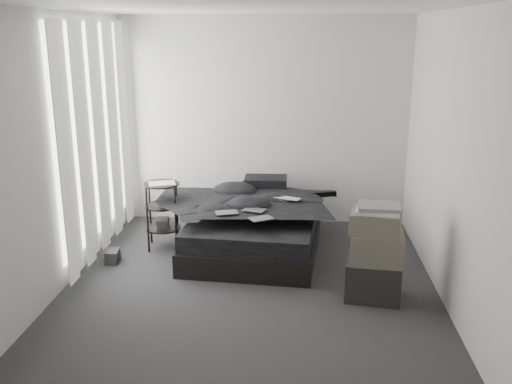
# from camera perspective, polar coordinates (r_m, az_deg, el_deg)

# --- Properties ---
(floor) EXTENTS (3.60, 4.20, 0.01)m
(floor) POSITION_cam_1_polar(r_m,az_deg,el_deg) (5.59, -0.65, -9.67)
(floor) COLOR #2C2C2F
(floor) RESTS_ON ground
(ceiling) EXTENTS (3.60, 4.20, 0.01)m
(ceiling) POSITION_cam_1_polar(r_m,az_deg,el_deg) (5.05, -0.75, 18.00)
(ceiling) COLOR white
(ceiling) RESTS_ON ground
(wall_back) EXTENTS (3.60, 0.01, 2.60)m
(wall_back) POSITION_cam_1_polar(r_m,az_deg,el_deg) (7.23, 0.81, 7.03)
(wall_back) COLOR silver
(wall_back) RESTS_ON ground
(wall_front) EXTENTS (3.60, 0.01, 2.60)m
(wall_front) POSITION_cam_1_polar(r_m,az_deg,el_deg) (3.16, -4.12, -4.80)
(wall_front) COLOR silver
(wall_front) RESTS_ON ground
(wall_left) EXTENTS (0.01, 4.20, 2.60)m
(wall_left) POSITION_cam_1_polar(r_m,az_deg,el_deg) (5.62, -19.33, 3.56)
(wall_left) COLOR silver
(wall_left) RESTS_ON ground
(wall_right) EXTENTS (0.01, 4.20, 2.60)m
(wall_right) POSITION_cam_1_polar(r_m,az_deg,el_deg) (5.32, 19.03, 2.92)
(wall_right) COLOR silver
(wall_right) RESTS_ON ground
(window_left) EXTENTS (0.02, 2.00, 2.30)m
(window_left) POSITION_cam_1_polar(r_m,az_deg,el_deg) (6.42, -16.05, 5.74)
(window_left) COLOR white
(window_left) RESTS_ON wall_left
(curtain_left) EXTENTS (0.06, 2.12, 2.48)m
(curtain_left) POSITION_cam_1_polar(r_m,az_deg,el_deg) (6.42, -15.58, 5.13)
(curtain_left) COLOR white
(curtain_left) RESTS_ON wall_left
(bed) EXTENTS (1.53, 1.93, 0.25)m
(bed) POSITION_cam_1_polar(r_m,az_deg,el_deg) (6.48, -0.07, -4.79)
(bed) COLOR black
(bed) RESTS_ON floor
(mattress) EXTENTS (1.47, 1.88, 0.19)m
(mattress) POSITION_cam_1_polar(r_m,az_deg,el_deg) (6.41, -0.07, -2.94)
(mattress) COLOR black
(mattress) RESTS_ON bed
(duvet) EXTENTS (1.47, 1.67, 0.21)m
(duvet) POSITION_cam_1_polar(r_m,az_deg,el_deg) (6.30, -0.14, -1.31)
(duvet) COLOR black
(duvet) RESTS_ON mattress
(pillow_lower) EXTENTS (0.58, 0.42, 0.12)m
(pillow_lower) POSITION_cam_1_polar(r_m,az_deg,el_deg) (7.04, 0.50, 0.16)
(pillow_lower) COLOR black
(pillow_lower) RESTS_ON mattress
(pillow_upper) EXTENTS (0.52, 0.37, 0.12)m
(pillow_upper) POSITION_cam_1_polar(r_m,az_deg,el_deg) (6.98, 0.99, 1.04)
(pillow_upper) COLOR black
(pillow_upper) RESTS_ON pillow_lower
(laptop) EXTENTS (0.34, 0.29, 0.02)m
(laptop) POSITION_cam_1_polar(r_m,az_deg,el_deg) (6.31, 3.01, -0.20)
(laptop) COLOR silver
(laptop) RESTS_ON duvet
(comic_a) EXTENTS (0.26, 0.21, 0.01)m
(comic_a) POSITION_cam_1_polar(r_m,az_deg,el_deg) (5.89, -2.96, -1.45)
(comic_a) COLOR black
(comic_a) RESTS_ON duvet
(comic_b) EXTENTS (0.26, 0.21, 0.01)m
(comic_b) POSITION_cam_1_polar(r_m,az_deg,el_deg) (5.97, -0.20, -1.15)
(comic_b) COLOR black
(comic_b) RESTS_ON duvet
(comic_c) EXTENTS (0.27, 0.25, 0.01)m
(comic_c) POSITION_cam_1_polar(r_m,az_deg,el_deg) (5.70, 0.50, -1.92)
(comic_c) COLOR black
(comic_c) RESTS_ON duvet
(side_stand) EXTENTS (0.47, 0.47, 0.75)m
(side_stand) POSITION_cam_1_polar(r_m,az_deg,el_deg) (6.58, -9.32, -2.37)
(side_stand) COLOR black
(side_stand) RESTS_ON floor
(papers) EXTENTS (0.34, 0.30, 0.02)m
(papers) POSITION_cam_1_polar(r_m,az_deg,el_deg) (6.46, -9.39, 0.83)
(papers) COLOR white
(papers) RESTS_ON side_stand
(floor_books) EXTENTS (0.13, 0.19, 0.13)m
(floor_books) POSITION_cam_1_polar(r_m,az_deg,el_deg) (6.35, -14.15, -6.30)
(floor_books) COLOR black
(floor_books) RESTS_ON floor
(box_lower) EXTENTS (0.56, 0.47, 0.37)m
(box_lower) POSITION_cam_1_polar(r_m,az_deg,el_deg) (5.46, 11.68, -8.57)
(box_lower) COLOR black
(box_lower) RESTS_ON floor
(box_mid) EXTENTS (0.50, 0.41, 0.28)m
(box_mid) POSITION_cam_1_polar(r_m,az_deg,el_deg) (5.33, 11.99, -5.44)
(box_mid) COLOR #595246
(box_mid) RESTS_ON box_lower
(box_upper) EXTENTS (0.51, 0.44, 0.19)m
(box_upper) POSITION_cam_1_polar(r_m,az_deg,el_deg) (5.26, 11.90, -2.97)
(box_upper) COLOR #595246
(box_upper) RESTS_ON box_mid
(art_book_white) EXTENTS (0.42, 0.36, 0.04)m
(art_book_white) POSITION_cam_1_polar(r_m,az_deg,el_deg) (5.22, 12.09, -1.76)
(art_book_white) COLOR silver
(art_book_white) RESTS_ON box_upper
(art_book_snake) EXTENTS (0.39, 0.31, 0.03)m
(art_book_snake) POSITION_cam_1_polar(r_m,az_deg,el_deg) (5.20, 12.23, -1.43)
(art_book_snake) COLOR silver
(art_book_snake) RESTS_ON art_book_white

